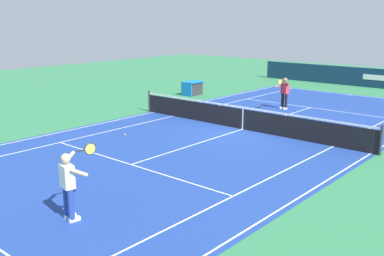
{
  "coord_description": "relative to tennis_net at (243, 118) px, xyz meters",
  "views": [
    {
      "loc": [
        15.63,
        10.64,
        4.65
      ],
      "look_at": [
        4.05,
        0.61,
        0.9
      ],
      "focal_mm": 41.87,
      "sensor_mm": 36.0,
      "label": 1
    }
  ],
  "objects": [
    {
      "name": "ground_plane",
      "position": [
        0.0,
        0.0,
        -0.49
      ],
      "size": [
        60.0,
        60.0,
        0.0
      ],
      "primitive_type": "plane",
      "color": "#2D7247"
    },
    {
      "name": "court_slab",
      "position": [
        0.0,
        0.0,
        -0.49
      ],
      "size": [
        24.2,
        11.4,
        0.0
      ],
      "primitive_type": "cube",
      "color": "navy",
      "rests_on": "ground_plane"
    },
    {
      "name": "court_line_markings",
      "position": [
        0.0,
        0.0,
        -0.49
      ],
      "size": [
        23.85,
        11.05,
        0.01
      ],
      "color": "white",
      "rests_on": "ground_plane"
    },
    {
      "name": "tennis_net",
      "position": [
        0.0,
        0.0,
        0.0
      ],
      "size": [
        0.1,
        11.7,
        1.08
      ],
      "color": "#2D2D33",
      "rests_on": "ground_plane"
    },
    {
      "name": "stadium_barrier",
      "position": [
        -15.9,
        0.0,
        0.17
      ],
      "size": [
        0.26,
        17.0,
        1.32
      ],
      "color": "#112D4C",
      "rests_on": "ground_plane"
    },
    {
      "name": "tennis_player_near",
      "position": [
        10.09,
        2.03,
        0.44
      ],
      "size": [
        1.14,
        0.76,
        1.7
      ],
      "color": "navy",
      "rests_on": "ground_plane"
    },
    {
      "name": "tennis_player_far",
      "position": [
        -5.14,
        -0.93,
        0.44
      ],
      "size": [
        1.15,
        0.76,
        1.7
      ],
      "color": "black",
      "rests_on": "ground_plane"
    },
    {
      "name": "tennis_ball",
      "position": [
        4.03,
        -3.06,
        -0.46
      ],
      "size": [
        0.07,
        0.07,
        0.07
      ],
      "primitive_type": "sphere",
      "color": "#CCE01E",
      "rests_on": "ground_plane"
    },
    {
      "name": "equipment_cart_tarped",
      "position": [
        -5.32,
        -7.47,
        -0.05
      ],
      "size": [
        1.25,
        0.84,
        0.85
      ],
      "color": "#2D2D33",
      "rests_on": "ground_plane"
    }
  ]
}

